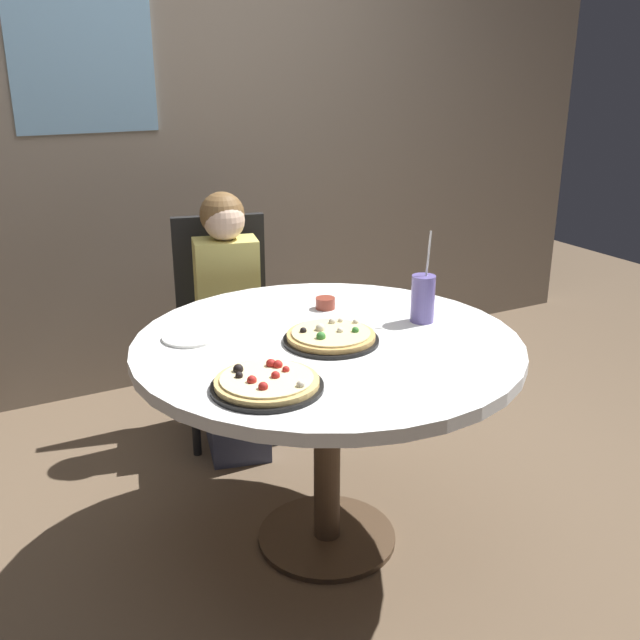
{
  "coord_description": "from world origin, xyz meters",
  "views": [
    {
      "loc": [
        -1.04,
        -1.89,
        1.59
      ],
      "look_at": [
        0.0,
        0.05,
        0.8
      ],
      "focal_mm": 41.02,
      "sensor_mm": 36.0,
      "label": 1
    }
  ],
  "objects_px": {
    "chair_wooden": "(224,314)",
    "soda_cup": "(423,298)",
    "plate_small": "(191,337)",
    "dining_table": "(327,367)",
    "sauce_bowl": "(325,303)",
    "pizza_cheese": "(267,383)",
    "pizza_veggie": "(331,337)",
    "diner_child": "(231,338)"
  },
  "relations": [
    {
      "from": "chair_wooden",
      "to": "soda_cup",
      "type": "xyz_separation_m",
      "value": [
        0.34,
        -0.98,
        0.3
      ]
    },
    {
      "from": "chair_wooden",
      "to": "plate_small",
      "type": "height_order",
      "value": "chair_wooden"
    },
    {
      "from": "dining_table",
      "to": "sauce_bowl",
      "type": "height_order",
      "value": "sauce_bowl"
    },
    {
      "from": "chair_wooden",
      "to": "sauce_bowl",
      "type": "height_order",
      "value": "chair_wooden"
    },
    {
      "from": "dining_table",
      "to": "pizza_cheese",
      "type": "height_order",
      "value": "pizza_cheese"
    },
    {
      "from": "pizza_veggie",
      "to": "chair_wooden",
      "type": "bearing_deg",
      "value": 88.75
    },
    {
      "from": "diner_child",
      "to": "sauce_bowl",
      "type": "xyz_separation_m",
      "value": [
        0.16,
        -0.53,
        0.29
      ]
    },
    {
      "from": "sauce_bowl",
      "to": "plate_small",
      "type": "distance_m",
      "value": 0.52
    },
    {
      "from": "chair_wooden",
      "to": "dining_table",
      "type": "bearing_deg",
      "value": -91.24
    },
    {
      "from": "pizza_cheese",
      "to": "diner_child",
      "type": "bearing_deg",
      "value": 73.91
    },
    {
      "from": "soda_cup",
      "to": "sauce_bowl",
      "type": "xyz_separation_m",
      "value": [
        -0.22,
        0.27,
        -0.06
      ]
    },
    {
      "from": "diner_child",
      "to": "sauce_bowl",
      "type": "bearing_deg",
      "value": -73.5
    },
    {
      "from": "pizza_veggie",
      "to": "pizza_cheese",
      "type": "height_order",
      "value": "same"
    },
    {
      "from": "pizza_veggie",
      "to": "plate_small",
      "type": "height_order",
      "value": "pizza_veggie"
    },
    {
      "from": "dining_table",
      "to": "plate_small",
      "type": "relative_size",
      "value": 6.85
    },
    {
      "from": "soda_cup",
      "to": "pizza_veggie",
      "type": "bearing_deg",
      "value": -176.48
    },
    {
      "from": "chair_wooden",
      "to": "pizza_veggie",
      "type": "height_order",
      "value": "chair_wooden"
    },
    {
      "from": "pizza_veggie",
      "to": "soda_cup",
      "type": "bearing_deg",
      "value": 3.52
    },
    {
      "from": "sauce_bowl",
      "to": "diner_child",
      "type": "bearing_deg",
      "value": 106.5
    },
    {
      "from": "dining_table",
      "to": "chair_wooden",
      "type": "height_order",
      "value": "chair_wooden"
    },
    {
      "from": "sauce_bowl",
      "to": "chair_wooden",
      "type": "bearing_deg",
      "value": 99.51
    },
    {
      "from": "pizza_cheese",
      "to": "plate_small",
      "type": "distance_m",
      "value": 0.46
    },
    {
      "from": "pizza_veggie",
      "to": "soda_cup",
      "type": "relative_size",
      "value": 0.98
    },
    {
      "from": "pizza_cheese",
      "to": "soda_cup",
      "type": "distance_m",
      "value": 0.73
    },
    {
      "from": "diner_child",
      "to": "pizza_cheese",
      "type": "height_order",
      "value": "diner_child"
    },
    {
      "from": "diner_child",
      "to": "sauce_bowl",
      "type": "height_order",
      "value": "diner_child"
    },
    {
      "from": "dining_table",
      "to": "diner_child",
      "type": "distance_m",
      "value": 0.82
    },
    {
      "from": "dining_table",
      "to": "soda_cup",
      "type": "height_order",
      "value": "soda_cup"
    },
    {
      "from": "plate_small",
      "to": "dining_table",
      "type": "bearing_deg",
      "value": -29.33
    },
    {
      "from": "plate_small",
      "to": "chair_wooden",
      "type": "bearing_deg",
      "value": 62.49
    },
    {
      "from": "chair_wooden",
      "to": "plate_small",
      "type": "xyz_separation_m",
      "value": [
        -0.4,
        -0.77,
        0.22
      ]
    },
    {
      "from": "plate_small",
      "to": "diner_child",
      "type": "bearing_deg",
      "value": 58.53
    },
    {
      "from": "diner_child",
      "to": "pizza_veggie",
      "type": "xyz_separation_m",
      "value": [
        0.02,
        -0.83,
        0.28
      ]
    },
    {
      "from": "chair_wooden",
      "to": "pizza_veggie",
      "type": "distance_m",
      "value": 1.03
    },
    {
      "from": "dining_table",
      "to": "plate_small",
      "type": "xyz_separation_m",
      "value": [
        -0.38,
        0.21,
        0.1
      ]
    },
    {
      "from": "dining_table",
      "to": "sauce_bowl",
      "type": "relative_size",
      "value": 17.61
    },
    {
      "from": "chair_wooden",
      "to": "soda_cup",
      "type": "height_order",
      "value": "soda_cup"
    },
    {
      "from": "diner_child",
      "to": "plate_small",
      "type": "height_order",
      "value": "diner_child"
    },
    {
      "from": "chair_wooden",
      "to": "diner_child",
      "type": "distance_m",
      "value": 0.19
    },
    {
      "from": "diner_child",
      "to": "pizza_cheese",
      "type": "xyz_separation_m",
      "value": [
        -0.3,
        -1.05,
        0.28
      ]
    },
    {
      "from": "sauce_bowl",
      "to": "plate_small",
      "type": "bearing_deg",
      "value": -173.59
    },
    {
      "from": "chair_wooden",
      "to": "sauce_bowl",
      "type": "xyz_separation_m",
      "value": [
        0.12,
        -0.71,
        0.24
      ]
    }
  ]
}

